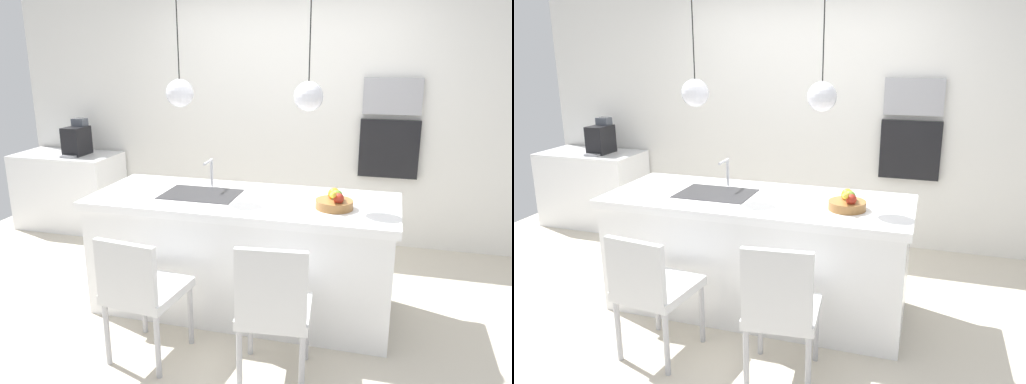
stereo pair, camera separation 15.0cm
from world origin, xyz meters
The scene contains 14 objects.
floor centered at (0.00, 0.00, 0.00)m, with size 6.60×6.60×0.00m, color beige.
back_wall centered at (0.00, 1.65, 1.30)m, with size 6.00×0.10×2.60m, color silver.
kitchen_island centered at (0.00, 0.00, 0.44)m, with size 2.24×0.87×0.88m.
sink_basin centered at (-0.33, 0.00, 0.88)m, with size 0.56×0.40×0.02m, color #2D2D30.
faucet centered at (-0.33, 0.21, 1.02)m, with size 0.02×0.17×0.22m.
fruit_bowl centered at (0.68, -0.08, 0.93)m, with size 0.26×0.27×0.15m.
side_counter centered at (-2.40, 1.28, 0.41)m, with size 1.10×0.60×0.82m, color white.
coffee_machine centered at (-2.25, 1.28, 0.98)m, with size 0.20×0.35×0.38m.
microwave centered at (1.00, 1.58, 1.50)m, with size 0.54×0.08×0.34m, color #9E9EA3.
oven centered at (1.00, 1.58, 1.00)m, with size 0.56×0.08×0.56m, color black.
chair_near centered at (-0.41, -0.82, 0.49)m, with size 0.48×0.51×0.85m.
chair_middle centered at (0.43, -0.82, 0.49)m, with size 0.46×0.47×0.90m.
pendant_light_left centered at (-0.46, 0.00, 1.62)m, with size 0.20×0.20×0.80m.
pendant_light_right centered at (0.46, 0.00, 1.62)m, with size 0.20×0.20×0.80m.
Camera 2 is at (1.16, -3.31, 1.93)m, focal length 35.26 mm.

